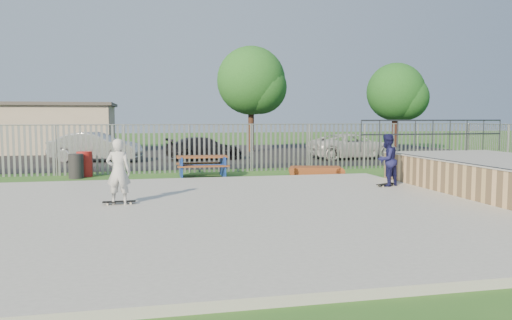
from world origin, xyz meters
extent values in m
plane|color=#2E6322|center=(0.00, 0.00, 0.00)|extent=(120.00, 120.00, 0.00)
cube|color=#9FA09A|center=(0.00, 0.00, 0.07)|extent=(15.00, 12.00, 0.15)
cube|color=tan|center=(9.50, 1.00, 0.53)|extent=(4.00, 7.00, 1.05)
cube|color=#9E9E99|center=(9.50, 1.00, 1.07)|extent=(4.05, 7.05, 0.04)
cylinder|color=#383A3F|center=(7.52, 1.00, 1.08)|extent=(0.06, 7.00, 0.06)
cube|color=brown|center=(1.35, 7.43, 0.78)|extent=(1.94, 0.78, 0.06)
cube|color=brown|center=(1.34, 6.79, 0.47)|extent=(1.93, 0.33, 0.05)
cube|color=brown|center=(1.36, 8.07, 0.47)|extent=(1.93, 0.33, 0.05)
cube|color=navy|center=(1.35, 7.43, 0.40)|extent=(1.74, 1.53, 0.79)
cube|color=brown|center=(5.78, 6.84, 0.18)|extent=(1.95, 1.30, 0.36)
cylinder|color=#AD1C1A|center=(-3.10, 8.49, 0.49)|extent=(0.58, 0.58, 0.97)
cylinder|color=#242426|center=(-3.34, 7.98, 0.46)|extent=(0.55, 0.55, 0.92)
cube|color=black|center=(0.00, 19.00, 0.01)|extent=(40.00, 18.00, 0.02)
imported|color=silver|center=(-3.29, 14.93, 0.77)|extent=(4.82, 2.71, 1.50)
imported|color=black|center=(2.29, 14.91, 0.63)|extent=(4.43, 2.49, 1.21)
imported|color=silver|center=(10.27, 13.73, 0.70)|extent=(5.08, 2.63, 1.37)
cube|color=#C4B197|center=(-8.00, 23.00, 1.50)|extent=(10.00, 6.00, 3.00)
cube|color=#4C4742|center=(-8.00, 23.00, 3.10)|extent=(10.40, 6.40, 0.20)
cylinder|color=#44281B|center=(6.00, 20.54, 2.00)|extent=(0.38, 0.38, 4.00)
sphere|color=#235B1F|center=(6.00, 20.54, 4.67)|extent=(4.48, 4.48, 4.48)
cylinder|color=#3A1F17|center=(15.24, 18.46, 1.68)|extent=(0.40, 0.40, 3.36)
sphere|color=#1D511B|center=(15.24, 18.46, 3.93)|extent=(3.77, 3.77, 3.77)
cube|color=black|center=(6.61, 2.59, 0.21)|extent=(0.80, 0.55, 0.02)
cube|color=black|center=(-1.41, 0.99, 0.21)|extent=(0.80, 0.20, 0.02)
imported|color=#161745|center=(6.61, 2.59, 0.97)|extent=(0.99, 0.92, 1.64)
imported|color=silver|center=(-1.41, 0.99, 0.97)|extent=(0.66, 0.49, 1.64)
camera|label=1|loc=(-0.68, -11.70, 2.33)|focal=35.00mm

